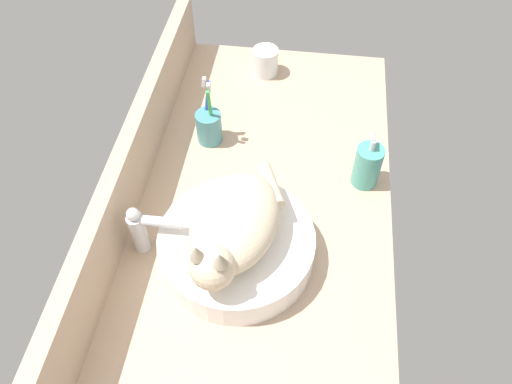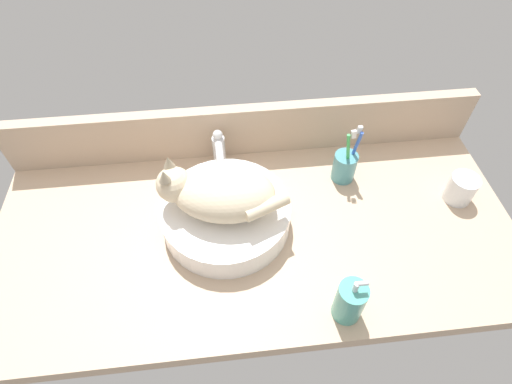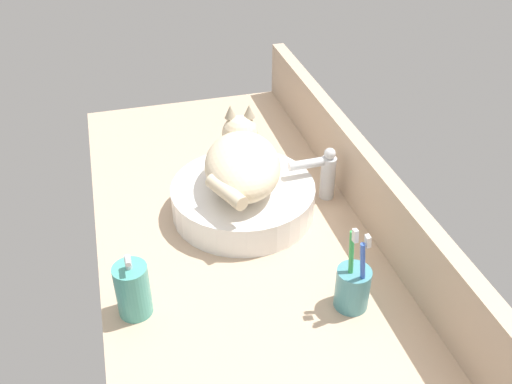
{
  "view_description": "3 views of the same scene",
  "coord_description": "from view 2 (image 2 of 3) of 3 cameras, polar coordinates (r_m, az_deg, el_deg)",
  "views": [
    {
      "loc": [
        -63.74,
        -9.0,
        94.15
      ],
      "look_at": [
        1.72,
        -0.32,
        11.43
      ],
      "focal_mm": 35.0,
      "sensor_mm": 36.0,
      "label": 1
    },
    {
      "loc": [
        -6.34,
        -58.73,
        86.81
      ],
      "look_at": [
        0.5,
        3.64,
        10.55
      ],
      "focal_mm": 28.0,
      "sensor_mm": 36.0,
      "label": 2
    },
    {
      "loc": [
        96.65,
        -22.88,
        81.45
      ],
      "look_at": [
        -1.15,
        3.99,
        9.6
      ],
      "focal_mm": 40.0,
      "sensor_mm": 36.0,
      "label": 3
    }
  ],
  "objects": [
    {
      "name": "cat",
      "position": [
        0.96,
        -5.43,
        0.1
      ],
      "size": [
        31.36,
        21.69,
        14.0
      ],
      "color": "beige",
      "rests_on": "sink_basin"
    },
    {
      "name": "backsplash_panel",
      "position": [
        1.18,
        -1.63,
        8.87
      ],
      "size": [
        136.5,
        3.6,
        16.11
      ],
      "primitive_type": "cube",
      "color": "tan",
      "rests_on": "ground_plane"
    },
    {
      "name": "faucet",
      "position": [
        1.14,
        -5.28,
        5.92
      ],
      "size": [
        3.6,
        11.82,
        13.6
      ],
      "color": "silver",
      "rests_on": "ground_plane"
    },
    {
      "name": "sink_basin",
      "position": [
        1.03,
        -4.3,
        -3.24
      ],
      "size": [
        33.14,
        33.14,
        7.31
      ],
      "primitive_type": "cylinder",
      "color": "white",
      "rests_on": "ground_plane"
    },
    {
      "name": "soap_dispenser",
      "position": [
        0.91,
        13.24,
        -14.97
      ],
      "size": [
        6.47,
        6.47,
        14.41
      ],
      "color": "teal",
      "rests_on": "ground_plane"
    },
    {
      "name": "water_glass",
      "position": [
        1.22,
        27.16,
        0.29
      ],
      "size": [
        7.54,
        7.54,
        7.94
      ],
      "color": "white",
      "rests_on": "ground_plane"
    },
    {
      "name": "toothbrush_cup",
      "position": [
        1.15,
        12.57,
        3.71
      ],
      "size": [
        6.57,
        6.57,
        18.68
      ],
      "color": "teal",
      "rests_on": "ground_plane"
    },
    {
      "name": "ground_plane",
      "position": [
        1.07,
        -0.06,
        -5.82
      ],
      "size": [
        136.5,
        62.73,
        4.0
      ],
      "primitive_type": "cube",
      "color": "tan"
    }
  ]
}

